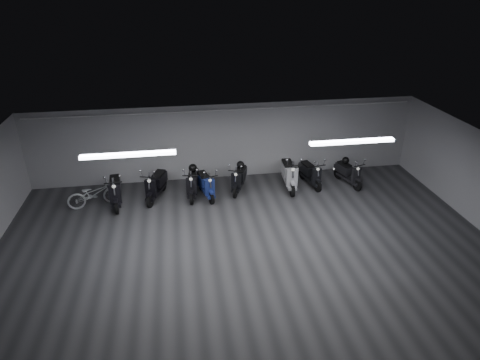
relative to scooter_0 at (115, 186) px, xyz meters
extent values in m
cube|color=#333336|center=(3.87, -3.42, -0.68)|extent=(14.00, 10.00, 0.01)
cube|color=slate|center=(3.87, -3.42, 2.13)|extent=(14.00, 10.00, 0.01)
cube|color=#AEAEB1|center=(3.87, 1.58, 0.72)|extent=(14.00, 0.01, 2.80)
cube|color=white|center=(0.87, -2.42, 2.06)|extent=(2.40, 0.18, 0.08)
cube|color=white|center=(6.87, -2.42, 2.06)|extent=(2.40, 0.18, 0.08)
cylinder|color=white|center=(3.87, 1.50, 1.94)|extent=(13.60, 0.05, 0.05)
imported|color=silver|center=(-0.70, 0.03, -0.13)|extent=(1.77, 1.01, 1.09)
sphere|color=black|center=(8.04, 0.44, 0.19)|extent=(0.26, 0.26, 0.26)
sphere|color=black|center=(4.23, 0.59, 0.22)|extent=(0.27, 0.27, 0.27)
sphere|color=black|center=(2.57, 0.46, 0.27)|extent=(0.29, 0.29, 0.29)
camera|label=1|loc=(2.17, -12.50, 6.16)|focal=31.08mm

